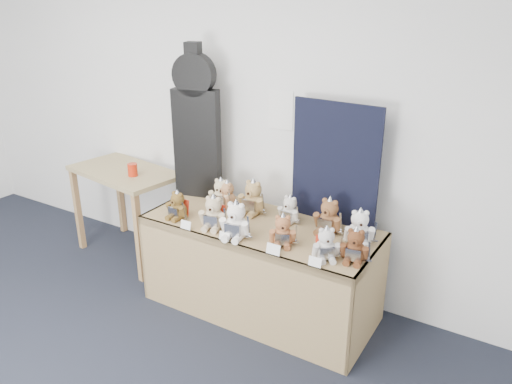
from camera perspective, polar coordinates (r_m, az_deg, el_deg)
The scene contains 22 objects.
room_shell at distance 3.85m, azimuth 2.82°, elevation 9.35°, with size 6.00×6.00×6.00m.
display_table at distance 3.68m, azimuth -0.09°, elevation -6.32°, with size 1.74×0.73×0.73m.
side_table at distance 4.64m, azimuth -14.69°, elevation 0.96°, with size 1.08×0.71×0.84m.
guitar_case at distance 4.04m, azimuth -6.83°, elevation 7.71°, with size 0.39×0.20×1.24m.
navy_board at distance 3.59m, azimuth 8.98°, elevation 3.17°, with size 0.67×0.02×0.89m, color black.
red_cup at distance 4.41m, azimuth -13.92°, elevation 2.48°, with size 0.08×0.08×0.11m, color red.
teddy_front_far_left at distance 3.77m, azimuth -8.95°, elevation -1.63°, with size 0.20×0.17×0.24m.
teddy_front_left at distance 3.58m, azimuth -4.87°, elevation -2.49°, with size 0.23×0.21×0.28m.
teddy_front_centre at distance 3.43m, azimuth -2.31°, elevation -3.42°, with size 0.25×0.21×0.30m.
teddy_front_right at distance 3.34m, azimuth 3.07°, elevation -4.53°, with size 0.21×0.20×0.25m.
teddy_front_far_right at distance 3.20m, azimuth 8.02°, elevation -5.99°, with size 0.20×0.20×0.24m.
teddy_front_end at distance 3.20m, azimuth 11.25°, elevation -6.14°, with size 0.21×0.18×0.25m.
teddy_back_left at distance 3.95m, azimuth -4.04°, elevation -0.21°, with size 0.21×0.18×0.26m.
teddy_back_centre_left at distance 3.80m, azimuth -0.37°, elevation -0.75°, with size 0.24×0.19×0.30m.
teddy_back_centre_right at distance 3.67m, azimuth 3.86°, elevation -2.10°, with size 0.19×0.16×0.24m.
teddy_back_right at distance 3.54m, azimuth 8.32°, elevation -2.87°, with size 0.23×0.19×0.29m.
teddy_back_end at distance 3.42m, azimuth 11.73°, elevation -4.13°, with size 0.23×0.22×0.28m.
teddy_back_far_left at distance 3.92m, azimuth -3.37°, elevation -0.43°, with size 0.20×0.20×0.25m.
entry_card_a at distance 3.61m, azimuth -8.03°, elevation -3.75°, with size 0.09×0.00×0.06m, color white.
entry_card_b at distance 3.43m, azimuth -3.63°, elevation -5.07°, with size 0.08×0.00×0.06m, color white.
entry_card_c at distance 3.25m, azimuth 1.99°, elevation -6.56°, with size 0.10×0.00×0.07m, color white.
entry_card_d at distance 3.13m, azimuth 6.76°, elevation -7.93°, with size 0.09×0.00×0.06m, color white.
Camera 1 is at (2.53, -0.81, 2.31)m, focal length 35.00 mm.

